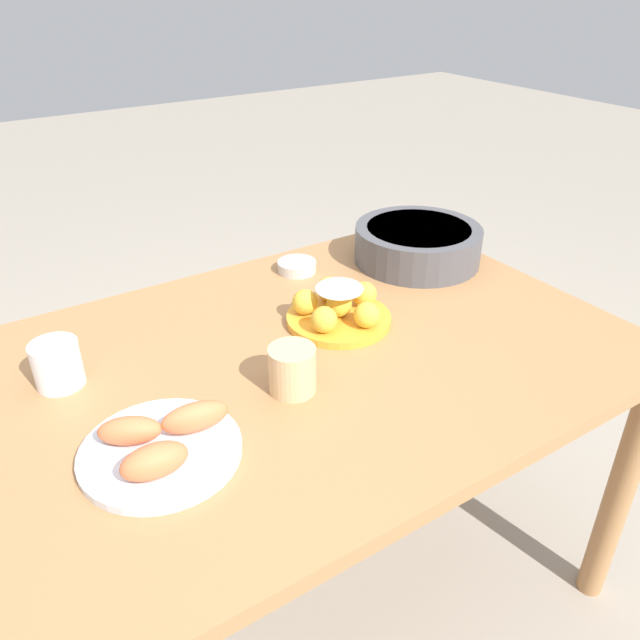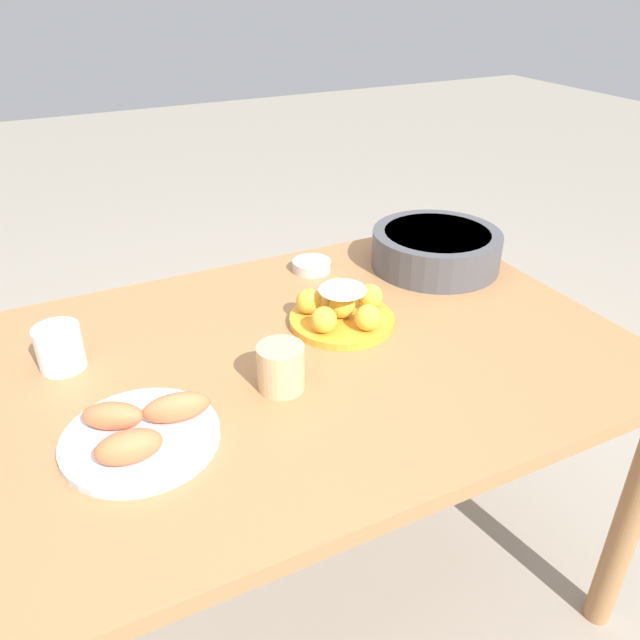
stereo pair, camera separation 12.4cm
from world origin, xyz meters
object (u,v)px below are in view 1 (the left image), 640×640
object	(u,v)px
serving_bowl	(418,243)
cup_near	(292,370)
sauce_bowl	(297,266)
cup_far	(57,364)
cake_plate	(338,308)
seafood_platter	(161,445)
dining_table	(301,392)

from	to	relation	value
serving_bowl	cup_near	world-z (taller)	serving_bowl
sauce_bowl	cup_far	xyz separation A→B (m)	(-0.60, -0.17, 0.03)
cake_plate	seafood_platter	xyz separation A→B (m)	(-0.46, -0.19, -0.01)
dining_table	seafood_platter	xyz separation A→B (m)	(-0.33, -0.13, 0.11)
serving_bowl	dining_table	bearing A→B (deg)	-156.51
cake_plate	cup_far	bearing A→B (deg)	170.67
dining_table	cake_plate	size ratio (longest dim) A/B	5.86
cup_near	cup_far	distance (m)	0.42
serving_bowl	cup_far	xyz separation A→B (m)	(-0.89, -0.06, -0.01)
serving_bowl	sauce_bowl	xyz separation A→B (m)	(-0.29, 0.11, -0.03)
cake_plate	seafood_platter	world-z (taller)	cake_plate
cake_plate	serving_bowl	world-z (taller)	serving_bowl
cake_plate	cup_near	size ratio (longest dim) A/B	2.59
cake_plate	seafood_platter	distance (m)	0.50
sauce_bowl	seafood_platter	xyz separation A→B (m)	(-0.52, -0.45, 0.01)
sauce_bowl	cup_near	bearing A→B (deg)	-122.20
sauce_bowl	cake_plate	bearing A→B (deg)	-102.05
serving_bowl	sauce_bowl	bearing A→B (deg)	158.55
seafood_platter	cup_near	xyz separation A→B (m)	(0.26, 0.04, 0.02)
sauce_bowl	cup_far	world-z (taller)	cup_far
dining_table	cup_far	world-z (taller)	cup_far
seafood_platter	cup_near	distance (m)	0.26
serving_bowl	cup_far	size ratio (longest dim) A/B	3.71
cake_plate	cup_near	bearing A→B (deg)	-143.13
serving_bowl	cup_far	world-z (taller)	serving_bowl
dining_table	sauce_bowl	xyz separation A→B (m)	(0.19, 0.32, 0.11)
cup_near	sauce_bowl	bearing A→B (deg)	57.80
cup_near	serving_bowl	bearing A→B (deg)	28.71
serving_bowl	sauce_bowl	world-z (taller)	serving_bowl
seafood_platter	cup_near	world-z (taller)	cup_near
dining_table	sauce_bowl	bearing A→B (deg)	59.52
cake_plate	cup_near	world-z (taller)	cake_plate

